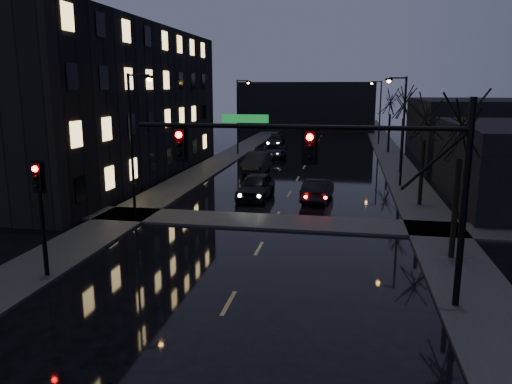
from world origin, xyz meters
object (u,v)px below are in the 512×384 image
at_px(oncoming_car_c, 275,151).
at_px(oncoming_car_b, 257,162).
at_px(oncoming_car_a, 256,186).
at_px(oncoming_car_d, 276,141).
at_px(lead_car, 318,190).

bearing_deg(oncoming_car_c, oncoming_car_b, -98.05).
xyz_separation_m(oncoming_car_a, oncoming_car_d, (-2.85, 29.11, -0.11)).
relative_size(oncoming_car_d, lead_car, 1.12).
relative_size(oncoming_car_a, lead_car, 1.10).
height_order(oncoming_car_a, oncoming_car_c, oncoming_car_a).
xyz_separation_m(oncoming_car_c, lead_car, (5.64, -19.33, 0.00)).
bearing_deg(oncoming_car_c, oncoming_car_d, 90.85).
bearing_deg(lead_car, oncoming_car_b, -54.23).
bearing_deg(oncoming_car_a, oncoming_car_d, 97.81).
xyz_separation_m(oncoming_car_a, oncoming_car_b, (-1.77, 10.22, 0.03)).
distance_m(oncoming_car_b, lead_car, 11.73).
distance_m(oncoming_car_b, oncoming_car_c, 9.17).
bearing_deg(oncoming_car_b, oncoming_car_d, 94.65).
distance_m(oncoming_car_a, oncoming_car_c, 19.44).
bearing_deg(oncoming_car_c, lead_car, -80.45).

